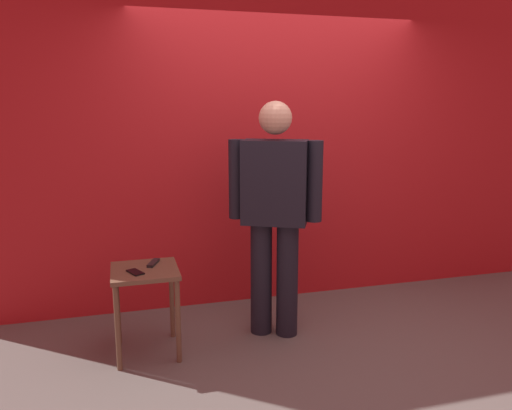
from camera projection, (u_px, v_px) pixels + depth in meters
ground_plane at (327, 356)px, 3.56m from camera, size 12.00×12.00×0.00m
back_wall_red at (276, 134)px, 4.42m from camera, size 5.29×0.12×2.99m
standing_person at (275, 208)px, 3.72m from camera, size 0.68×0.42×1.78m
side_table at (145, 285)px, 3.51m from camera, size 0.46×0.46×0.63m
cell_phone at (135, 272)px, 3.41m from camera, size 0.13×0.16×0.01m
tv_remote at (153, 263)px, 3.59m from camera, size 0.10×0.17×0.02m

